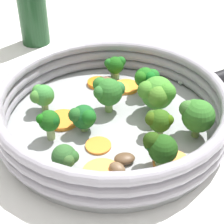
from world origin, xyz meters
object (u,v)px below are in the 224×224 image
at_px(carrot_slice_5, 98,83).
at_px(broccoli_floret_7, 197,115).
at_px(broccoli_floret_1, 108,91).
at_px(mushroom_piece_2, 117,169).
at_px(broccoli_floret_2, 146,78).
at_px(broccoli_floret_5, 65,158).
at_px(carrot_slice_4, 98,146).
at_px(broccoli_floret_6, 42,95).
at_px(broccoli_floret_9, 49,122).
at_px(broccoli_floret_8, 115,65).
at_px(mushroom_piece_1, 125,159).
at_px(carrot_slice_6, 63,120).
at_px(carrot_slice_1, 172,163).
at_px(carrot_slice_2, 117,88).
at_px(broccoli_floret_4, 157,93).
at_px(broccoli_floret_10, 160,147).
at_px(carrot_slice_3, 126,87).
at_px(carrot_slice_0, 102,173).
at_px(broccoli_floret_3, 158,121).
at_px(broccoli_floret_0, 84,117).
at_px(mushroom_piece_0, 106,82).
at_px(skillet, 112,124).

relative_size(carrot_slice_5, broccoli_floret_7, 0.61).
xyz_separation_m(broccoli_floret_1, mushroom_piece_2, (-0.05, -0.12, -0.03)).
xyz_separation_m(broccoli_floret_2, broccoli_floret_5, (-0.17, -0.09, -0.01)).
bearing_deg(carrot_slice_4, broccoli_floret_6, 107.15).
xyz_separation_m(carrot_slice_5, broccoli_floret_9, (-0.12, -0.09, 0.03)).
xyz_separation_m(broccoli_floret_8, mushroom_piece_1, (-0.09, -0.18, -0.02)).
bearing_deg(broccoli_floret_6, broccoli_floret_5, -98.40).
bearing_deg(carrot_slice_6, broccoli_floret_8, 29.06).
bearing_deg(carrot_slice_4, carrot_slice_1, -49.02).
height_order(carrot_slice_2, carrot_slice_5, same).
distance_m(broccoli_floret_4, broccoli_floret_10, 0.11).
bearing_deg(carrot_slice_3, broccoli_floret_4, -87.93).
bearing_deg(carrot_slice_2, broccoli_floret_2, -48.32).
height_order(carrot_slice_0, mushroom_piece_2, mushroom_piece_2).
bearing_deg(broccoli_floret_7, broccoli_floret_9, 153.76).
relative_size(carrot_slice_1, broccoli_floret_10, 0.99).
bearing_deg(broccoli_floret_5, broccoli_floret_1, 39.09).
bearing_deg(carrot_slice_1, broccoli_floret_3, 73.40).
xyz_separation_m(carrot_slice_3, broccoli_floret_2, (0.02, -0.03, 0.03)).
relative_size(carrot_slice_5, broccoli_floret_3, 0.82).
xyz_separation_m(broccoli_floret_0, mushroom_piece_0, (0.08, 0.09, -0.02)).
relative_size(carrot_slice_6, mushroom_piece_0, 1.54).
relative_size(carrot_slice_4, mushroom_piece_0, 1.15).
xyz_separation_m(broccoli_floret_1, mushroom_piece_0, (0.03, 0.06, -0.03)).
xyz_separation_m(skillet, broccoli_floret_5, (-0.10, -0.06, 0.03)).
bearing_deg(broccoli_floret_4, carrot_slice_3, 92.07).
distance_m(skillet, mushroom_piece_2, 0.10).
xyz_separation_m(broccoli_floret_3, broccoli_floret_10, (-0.03, -0.05, 0.00)).
relative_size(carrot_slice_6, broccoli_floret_7, 0.83).
relative_size(carrot_slice_6, mushroom_piece_1, 1.75).
height_order(carrot_slice_3, mushroom_piece_1, mushroom_piece_1).
relative_size(carrot_slice_6, broccoli_floret_1, 0.86).
bearing_deg(broccoli_floret_1, carrot_slice_0, -121.81).
bearing_deg(skillet, carrot_slice_2, 55.83).
height_order(carrot_slice_1, carrot_slice_2, same).
bearing_deg(broccoli_floret_6, carrot_slice_1, -61.98).
distance_m(carrot_slice_3, carrot_slice_5, 0.05).
bearing_deg(carrot_slice_2, broccoli_floret_4, -77.37).
height_order(carrot_slice_4, broccoli_floret_2, broccoli_floret_2).
height_order(broccoli_floret_7, mushroom_piece_0, broccoli_floret_7).
distance_m(carrot_slice_6, mushroom_piece_0, 0.11).
height_order(carrot_slice_1, mushroom_piece_0, mushroom_piece_0).
xyz_separation_m(carrot_slice_0, carrot_slice_3, (0.12, 0.15, 0.00)).
bearing_deg(mushroom_piece_2, carrot_slice_6, 98.30).
height_order(carrot_slice_5, broccoli_floret_5, broccoli_floret_5).
distance_m(carrot_slice_5, broccoli_floret_3, 0.16).
height_order(carrot_slice_3, mushroom_piece_2, mushroom_piece_2).
height_order(carrot_slice_6, broccoli_floret_1, broccoli_floret_1).
bearing_deg(broccoli_floret_10, mushroom_piece_0, 81.33).
bearing_deg(carrot_slice_5, carrot_slice_2, -54.96).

